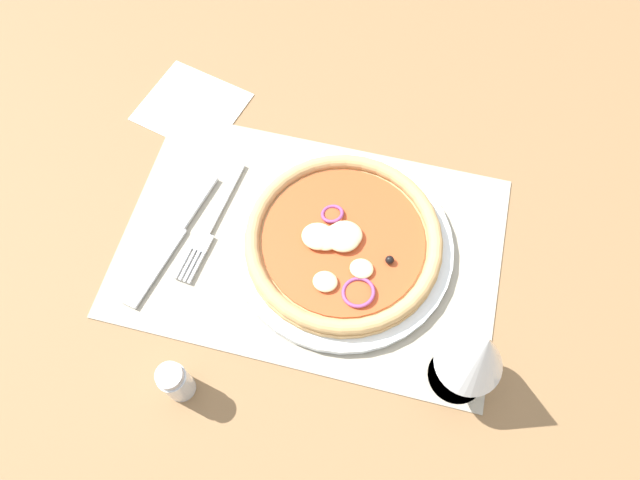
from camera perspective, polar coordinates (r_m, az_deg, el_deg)
ground_plane at (r=74.75cm, az=-0.89°, el=-1.02°), size 190.00×140.00×2.40cm
placemat at (r=73.48cm, az=-0.90°, el=-0.56°), size 47.11×31.00×0.40cm
plate at (r=72.73cm, az=2.25°, el=-0.54°), size 27.35×27.35×1.08cm
pizza at (r=71.22cm, az=2.27°, el=-0.02°), size 24.31×24.31×2.62cm
fork at (r=75.50cm, az=-10.69°, el=1.31°), size 3.66×18.05×0.44cm
knife at (r=75.68cm, az=-14.22°, el=0.08°), size 5.90×19.89×0.62cm
wine_glass at (r=60.43cm, az=15.07°, el=-10.60°), size 7.20×7.20×14.90cm
napkin at (r=86.98cm, az=-12.42°, el=12.60°), size 15.98×15.01×0.36cm
pepper_shaker at (r=66.78cm, az=-13.90°, el=-13.27°), size 3.20×3.20×6.70cm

